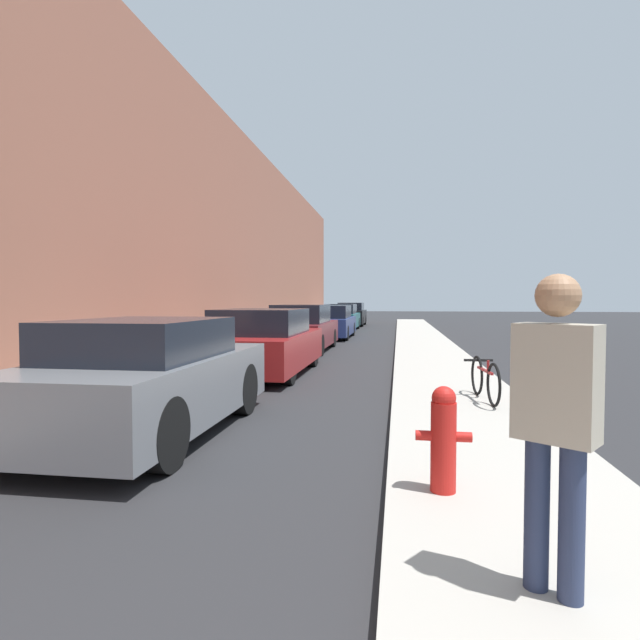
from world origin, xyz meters
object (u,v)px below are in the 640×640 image
Objects in this scene: pedestrian at (556,413)px; parked_car_red at (263,343)px; bicycle at (485,379)px; parked_car_maroon at (302,329)px; parked_car_teal at (341,318)px; parked_car_grey at (149,379)px; parked_car_navy at (330,323)px; fire_hydrant at (443,437)px; parked_car_black at (351,315)px.

parked_car_red is at bearing -29.99° from pedestrian.
pedestrian is 5.15m from bicycle.
pedestrian is 1.07× the size of bicycle.
parked_car_maroon is 0.99× the size of parked_car_teal.
parked_car_navy is (0.06, 15.73, -0.02)m from parked_car_grey.
parked_car_maroon is 13.64m from pedestrian.
parked_car_teal is 3.06× the size of bicycle.
fire_hydrant is (3.21, -17.33, -0.11)m from parked_car_navy.
fire_hydrant is (3.36, -11.77, -0.15)m from parked_car_maroon.
parked_car_black is at bearing -47.44° from pedestrian.
parked_car_maroon is at bearing -90.01° from parked_car_teal.
bicycle is (0.49, 5.09, -0.61)m from pedestrian.
parked_car_red reaches higher than parked_car_navy.
parked_car_navy is at bearing 100.50° from fire_hydrant.
parked_car_black is 2.78× the size of bicycle.
parked_car_navy is 14.19m from bicycle.
pedestrian is at bearing -38.42° from parked_car_grey.
parked_car_teal is 23.08m from fire_hydrant.
pedestrian is (3.78, -13.10, 0.36)m from parked_car_maroon.
parked_car_red reaches higher than fire_hydrant.
parked_car_red is 10.67m from parked_car_navy.
parked_car_red is 5.11m from parked_car_maroon.
parked_car_grey is at bearing -89.76° from parked_car_teal.
parked_car_red reaches higher than parked_car_grey.
fire_hydrant is at bearing -36.81° from pedestrian.
bicycle is at bearing -73.07° from parked_car_navy.
fire_hydrant is 0.55× the size of bicycle.
parked_car_maroon is 5.57m from parked_car_navy.
bicycle is at bearing -61.90° from parked_car_maroon.
parked_car_teal is 19.55m from bicycle.
parked_car_navy is at bearing 89.81° from parked_car_red.
parked_car_grey is 4.73m from pedestrian.
parked_car_red reaches higher than bicycle.
parked_car_grey is 0.86× the size of parked_car_navy.
parked_car_red reaches higher than parked_car_teal.
parked_car_navy is 1.09× the size of parked_car_black.
bicycle is at bearing -34.85° from parked_car_red.
fire_hydrant is (3.25, -6.66, -0.13)m from parked_car_red.
pedestrian reaches higher than fire_hydrant.
pedestrian reaches higher than parked_car_red.
parked_car_teal reaches higher than bicycle.
pedestrian is at bearing -81.10° from parked_car_teal.
parked_car_teal is 5.04m from parked_car_black.
fire_hydrant is at bearing -81.64° from parked_car_teal.
parked_car_red is at bearing -90.19° from parked_car_navy.
pedestrian reaches higher than parked_car_black.
parked_car_red is at bearing -89.62° from parked_car_teal.
parked_car_black reaches higher than bicycle.
parked_car_navy is 5.57× the size of fire_hydrant.
parked_car_red is 0.94× the size of parked_car_teal.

